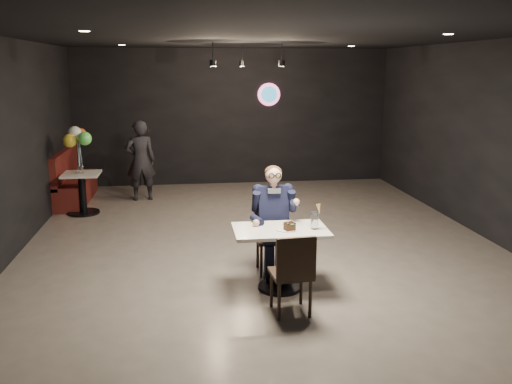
{
  "coord_description": "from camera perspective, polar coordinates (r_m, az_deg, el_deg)",
  "views": [
    {
      "loc": [
        -1.11,
        -7.64,
        2.6
      ],
      "look_at": [
        -0.23,
        -1.05,
        1.06
      ],
      "focal_mm": 38.0,
      "sensor_mm": 36.0,
      "label": 1
    }
  ],
  "objects": [
    {
      "name": "main_table",
      "position": [
        6.48,
        2.55,
        -7.05
      ],
      "size": [
        1.1,
        0.7,
        0.75
      ],
      "primitive_type": "cube",
      "color": "silver",
      "rests_on": "floor"
    },
    {
      "name": "balloon_vase",
      "position": [
        10.15,
        -17.95,
        2.29
      ],
      "size": [
        0.09,
        0.09,
        0.14
      ],
      "primitive_type": "cylinder",
      "color": "silver",
      "rests_on": "side_table"
    },
    {
      "name": "chair_far",
      "position": [
        6.96,
        1.76,
        -4.85
      ],
      "size": [
        0.42,
        0.46,
        0.92
      ],
      "primitive_type": "cube",
      "color": "black",
      "rests_on": "floor"
    },
    {
      "name": "passerby",
      "position": [
        10.94,
        -12.05,
        3.26
      ],
      "size": [
        0.63,
        0.47,
        1.59
      ],
      "primitive_type": "imported",
      "rotation": [
        0.0,
        0.0,
        3.3
      ],
      "color": "black",
      "rests_on": "floor"
    },
    {
      "name": "cake_slice",
      "position": [
        6.27,
        3.56,
        -3.64
      ],
      "size": [
        0.14,
        0.13,
        0.08
      ],
      "primitive_type": "cube",
      "rotation": [
        0.0,
        0.0,
        0.35
      ],
      "color": "black",
      "rests_on": "dessert_plate"
    },
    {
      "name": "floor",
      "position": [
        8.14,
        0.61,
        -5.58
      ],
      "size": [
        9.0,
        9.0,
        0.0
      ],
      "primitive_type": "plane",
      "color": "slate",
      "rests_on": "ground"
    },
    {
      "name": "seated_man",
      "position": [
        6.89,
        1.78,
        -2.8
      ],
      "size": [
        0.6,
        0.8,
        1.44
      ],
      "primitive_type": "cube",
      "color": "black",
      "rests_on": "floor"
    },
    {
      "name": "chair_near",
      "position": [
        5.86,
        3.68,
        -8.41
      ],
      "size": [
        0.45,
        0.49,
        0.92
      ],
      "primitive_type": "cube",
      "rotation": [
        0.0,
        0.0,
        0.07
      ],
      "color": "black",
      "rests_on": "floor"
    },
    {
      "name": "booth_bench",
      "position": [
        11.23,
        -18.47,
        1.61
      ],
      "size": [
        0.5,
        2.02,
        1.01
      ],
      "primitive_type": "cube",
      "color": "#4F1311",
      "rests_on": "floor"
    },
    {
      "name": "wall_sign",
      "position": [
        12.27,
        1.37,
        10.23
      ],
      "size": [
        0.5,
        0.06,
        0.5
      ],
      "primitive_type": null,
      "color": "pink",
      "rests_on": "floor"
    },
    {
      "name": "balloon_bunch",
      "position": [
        10.08,
        -18.13,
        4.77
      ],
      "size": [
        0.44,
        0.44,
        0.72
      ],
      "primitive_type": "cube",
      "color": "gold",
      "rests_on": "balloon_vase"
    },
    {
      "name": "side_table",
      "position": [
        10.23,
        -17.79,
        -0.0
      ],
      "size": [
        0.64,
        0.64,
        0.8
      ],
      "primitive_type": "cube",
      "color": "silver",
      "rests_on": "floor"
    },
    {
      "name": "mint_leaf",
      "position": [
        6.22,
        3.8,
        -3.39
      ],
      "size": [
        0.06,
        0.04,
        0.01
      ],
      "primitive_type": "ellipsoid",
      "color": "#2D8A3A",
      "rests_on": "cake_slice"
    },
    {
      "name": "sundae_glass",
      "position": [
        6.36,
        6.18,
        -3.02
      ],
      "size": [
        0.09,
        0.09,
        0.2
      ],
      "primitive_type": "cylinder",
      "color": "silver",
      "rests_on": "main_table"
    },
    {
      "name": "wafer_cone",
      "position": [
        6.32,
        6.65,
        -1.79
      ],
      "size": [
        0.07,
        0.07,
        0.12
      ],
      "primitive_type": "cone",
      "rotation": [
        0.0,
        0.0,
        0.26
      ],
      "color": "tan",
      "rests_on": "sundae_glass"
    },
    {
      "name": "dessert_plate",
      "position": [
        6.31,
        3.12,
        -3.96
      ],
      "size": [
        0.22,
        0.22,
        0.01
      ],
      "primitive_type": "cylinder",
      "color": "white",
      "rests_on": "main_table"
    },
    {
      "name": "pendant_lights",
      "position": [
        9.7,
        -1.09,
        14.69
      ],
      "size": [
        1.4,
        1.2,
        0.36
      ],
      "primitive_type": "cube",
      "color": "black",
      "rests_on": "floor"
    }
  ]
}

